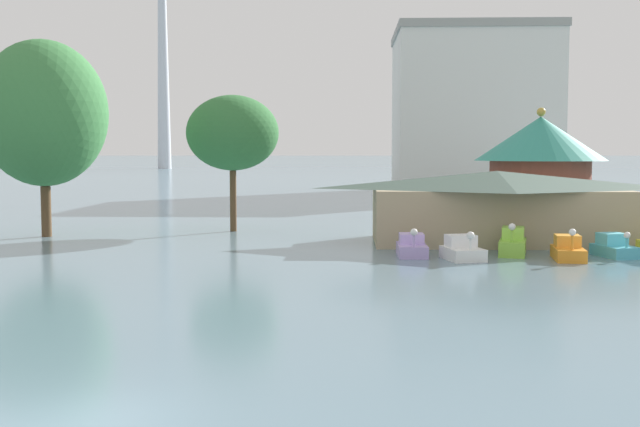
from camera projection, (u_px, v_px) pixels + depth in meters
ground_plane at (75, 424)px, 15.50m from camera, size 2000.00×2000.00×0.00m
pedal_boat_lavender at (412, 247)px, 40.57m from camera, size 1.49×2.85×1.54m
pedal_boat_white at (462, 250)px, 39.05m from camera, size 2.17×2.70×1.53m
pedal_boat_lime at (513, 244)px, 40.95m from camera, size 2.00×3.19×1.77m
pedal_boat_orange at (568, 250)px, 39.10m from camera, size 1.75×3.02×1.68m
pedal_boat_cyan at (614, 247)px, 40.17m from camera, size 2.04×2.76×1.40m
boathouse at (497, 205)px, 46.26m from camera, size 15.66×8.06×4.28m
green_roof_pavilion at (540, 161)px, 61.68m from camera, size 10.30×10.30×8.89m
shoreline_tree_tall_left at (43, 113)px, 49.08m from camera, size 8.01×8.01×12.45m
shoreline_tree_mid at (233, 133)px, 52.48m from camera, size 6.24×6.24×9.23m
background_building_block at (472, 111)px, 102.99m from camera, size 20.46×18.88×21.38m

